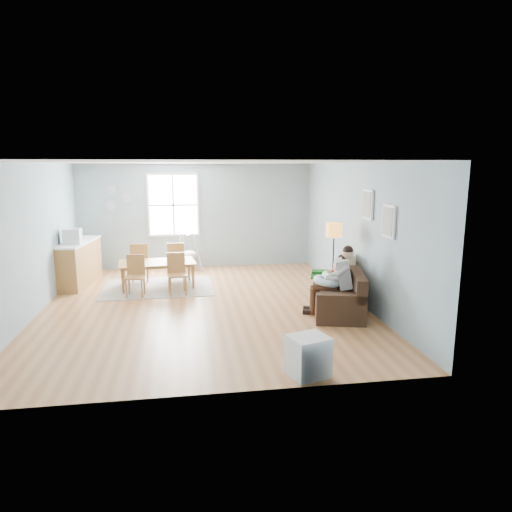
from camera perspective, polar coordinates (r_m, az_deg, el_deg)
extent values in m
cube|color=#A3653A|center=(8.89, -6.51, -6.41)|extent=(8.40, 9.40, 0.08)
cube|color=white|center=(8.48, -6.97, 13.57)|extent=(8.40, 9.40, 0.60)
cube|color=#819AA8|center=(13.19, -7.52, 5.50)|extent=(8.40, 0.08, 3.90)
cube|color=#819AA8|center=(4.03, -4.05, -7.43)|extent=(8.40, 0.08, 3.90)
cube|color=#819AA8|center=(9.66, 18.80, 2.94)|extent=(0.08, 9.40, 3.90)
cube|color=white|center=(11.98, -10.30, 6.29)|extent=(1.32, 0.06, 1.62)
cube|color=white|center=(11.95, -10.30, 6.28)|extent=(1.20, 0.02, 1.50)
cube|color=white|center=(11.94, -10.30, 6.28)|extent=(1.20, 0.03, 0.04)
cube|color=white|center=(11.94, -10.30, 6.28)|extent=(0.04, 0.03, 1.50)
cube|color=white|center=(7.75, 16.26, 4.18)|extent=(0.04, 0.44, 0.54)
cube|color=slate|center=(7.74, 16.10, 4.19)|extent=(0.01, 0.36, 0.46)
cube|color=white|center=(8.55, 13.79, 6.27)|extent=(0.04, 0.44, 0.54)
cube|color=slate|center=(8.54, 13.64, 6.28)|extent=(0.01, 0.36, 0.46)
cylinder|color=#A5BBC6|center=(12.09, -17.55, 7.90)|extent=(0.24, 0.02, 0.24)
cylinder|color=#A5BBC6|center=(12.05, -15.84, 7.03)|extent=(0.26, 0.02, 0.26)
cylinder|color=#A5BBC6|center=(12.12, -17.68, 6.00)|extent=(0.28, 0.02, 0.28)
cube|color=black|center=(8.68, 10.09, -5.32)|extent=(1.29, 2.09, 0.39)
cube|color=black|center=(8.61, 12.33, -2.82)|extent=(0.66, 1.93, 0.40)
cube|color=black|center=(7.76, 10.66, -5.26)|extent=(0.85, 0.39, 0.15)
cube|color=black|center=(9.46, 9.73, -2.25)|extent=(0.85, 0.39, 0.15)
cube|color=#14591A|center=(9.22, 9.73, -2.34)|extent=(1.08, 0.98, 0.04)
cube|color=#C0AC92|center=(9.07, 11.59, -1.23)|extent=(0.20, 0.49, 0.48)
cube|color=gray|center=(8.27, 10.94, -2.14)|extent=(0.43, 0.48, 0.55)
sphere|color=tan|center=(8.19, 11.42, 0.34)|extent=(0.20, 0.20, 0.20)
sphere|color=black|center=(8.19, 11.43, 0.63)|extent=(0.19, 0.19, 0.19)
cylinder|color=#331D12|center=(8.23, 8.59, -3.97)|extent=(0.45, 0.27, 0.15)
cylinder|color=#331D12|center=(8.42, 8.61, -3.61)|extent=(0.45, 0.27, 0.15)
cylinder|color=#331D12|center=(8.30, 7.14, -5.66)|extent=(0.12, 0.12, 0.48)
cylinder|color=#331D12|center=(8.49, 7.19, -5.27)|extent=(0.12, 0.12, 0.48)
cube|color=black|center=(8.36, 6.60, -6.96)|extent=(0.24, 0.16, 0.08)
cube|color=black|center=(8.56, 6.66, -6.55)|extent=(0.24, 0.16, 0.08)
torus|color=#C9E9FB|center=(8.29, 8.86, -3.10)|extent=(0.62, 0.61, 0.20)
cylinder|color=silver|center=(8.27, 8.88, -2.52)|extent=(0.15, 0.30, 0.13)
sphere|color=tan|center=(8.42, 8.77, -2.13)|extent=(0.11, 0.11, 0.11)
cube|color=silver|center=(8.76, 10.42, -2.06)|extent=(0.25, 0.28, 0.35)
sphere|color=tan|center=(8.71, 10.66, -0.51)|extent=(0.16, 0.16, 0.16)
sphere|color=black|center=(8.70, 10.67, -0.32)|extent=(0.16, 0.16, 0.16)
cylinder|color=#E63881|center=(8.68, 8.96, -3.17)|extent=(0.30, 0.13, 0.09)
cylinder|color=#E63881|center=(8.81, 8.82, -2.95)|extent=(0.30, 0.13, 0.09)
cylinder|color=#E63881|center=(8.71, 8.05, -4.23)|extent=(0.07, 0.07, 0.29)
cylinder|color=#E63881|center=(8.83, 7.92, -4.00)|extent=(0.07, 0.07, 0.29)
cylinder|color=black|center=(9.29, 9.46, -5.35)|extent=(0.27, 0.27, 0.03)
cylinder|color=black|center=(9.13, 9.59, -1.32)|extent=(0.03, 0.03, 1.36)
cylinder|color=orange|center=(9.00, 9.74, 3.22)|extent=(0.31, 0.31, 0.27)
cube|color=white|center=(5.97, 6.57, -12.32)|extent=(0.58, 0.54, 0.52)
cube|color=black|center=(5.87, 4.80, -12.71)|extent=(0.13, 0.35, 0.42)
cube|color=#A59E96|center=(10.32, -12.12, -3.82)|extent=(2.39, 1.83, 0.01)
imported|color=brown|center=(10.26, -12.18, -2.31)|extent=(1.72, 1.08, 0.57)
cube|color=olive|center=(9.62, -14.90, -2.58)|extent=(0.41, 0.41, 0.04)
cube|color=olive|center=(9.73, -14.80, -1.03)|extent=(0.37, 0.06, 0.42)
cylinder|color=olive|center=(9.55, -15.91, -4.00)|extent=(0.04, 0.04, 0.41)
cylinder|color=olive|center=(9.49, -14.07, -3.99)|extent=(0.04, 0.04, 0.41)
cylinder|color=olive|center=(9.84, -15.58, -3.53)|extent=(0.04, 0.04, 0.41)
cylinder|color=olive|center=(9.79, -13.80, -3.52)|extent=(0.04, 0.04, 0.41)
cube|color=olive|center=(9.57, -9.83, -2.37)|extent=(0.43, 0.43, 0.04)
cube|color=olive|center=(9.69, -9.99, -0.80)|extent=(0.37, 0.08, 0.43)
cylinder|color=olive|center=(9.46, -10.63, -3.88)|extent=(0.04, 0.04, 0.42)
cylinder|color=olive|center=(9.49, -8.73, -3.76)|extent=(0.04, 0.04, 0.42)
cylinder|color=olive|center=(9.76, -10.81, -3.41)|extent=(0.04, 0.04, 0.42)
cylinder|color=olive|center=(9.79, -8.97, -3.30)|extent=(0.04, 0.04, 0.42)
cube|color=olive|center=(10.90, -14.31, -0.80)|extent=(0.43, 0.43, 0.04)
cube|color=olive|center=(10.67, -14.41, 0.28)|extent=(0.39, 0.06, 0.45)
cylinder|color=olive|center=(11.10, -13.37, -1.70)|extent=(0.04, 0.04, 0.44)
cylinder|color=olive|center=(11.11, -15.08, -1.76)|extent=(0.04, 0.04, 0.44)
cylinder|color=olive|center=(10.78, -13.41, -2.08)|extent=(0.04, 0.04, 0.44)
cylinder|color=olive|center=(10.79, -15.16, -2.15)|extent=(0.04, 0.04, 0.44)
cube|color=olive|center=(10.86, -9.83, -0.66)|extent=(0.44, 0.44, 0.04)
cube|color=olive|center=(10.63, -9.98, 0.42)|extent=(0.39, 0.08, 0.45)
cylinder|color=olive|center=(11.05, -8.85, -1.58)|extent=(0.04, 0.04, 0.44)
cylinder|color=olive|center=(11.08, -10.55, -1.60)|extent=(0.04, 0.04, 0.44)
cylinder|color=olive|center=(10.73, -9.01, -1.97)|extent=(0.04, 0.04, 0.44)
cylinder|color=olive|center=(10.77, -10.76, -1.98)|extent=(0.04, 0.04, 0.44)
cube|color=brown|center=(11.02, -21.22, -0.87)|extent=(0.69, 1.77, 0.96)
cube|color=white|center=(10.93, -21.40, 1.63)|extent=(0.73, 1.81, 0.04)
cube|color=#BCBCC1|center=(10.59, -21.97, 2.31)|extent=(0.35, 0.33, 0.33)
cube|color=black|center=(10.62, -22.84, 2.27)|extent=(0.02, 0.27, 0.23)
cylinder|color=#BCBCC1|center=(11.69, -8.38, 2.68)|extent=(0.17, 0.52, 0.04)
ellipsoid|color=beige|center=(11.78, -8.31, 0.14)|extent=(0.38, 0.38, 0.23)
cylinder|color=#BCBCC1|center=(11.73, -8.34, 1.40)|extent=(0.01, 0.01, 0.42)
cylinder|color=#BCBCC1|center=(11.56, -10.08, 0.24)|extent=(0.39, 0.26, 0.93)
cylinder|color=#BCBCC1|center=(11.42, -7.22, 0.19)|extent=(0.25, 0.41, 0.93)
cylinder|color=#BCBCC1|center=(12.12, -9.35, 0.77)|extent=(0.25, 0.41, 0.93)
cylinder|color=#BCBCC1|center=(11.99, -6.61, 0.73)|extent=(0.39, 0.26, 0.93)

